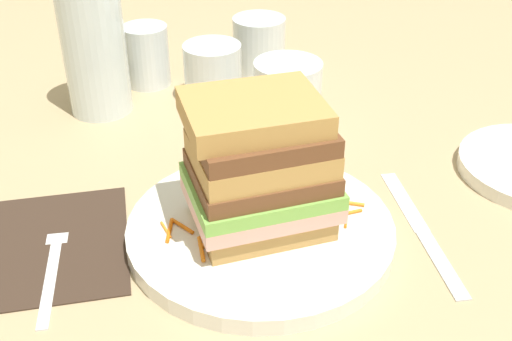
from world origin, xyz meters
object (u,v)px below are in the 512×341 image
at_px(main_plate, 260,230).
at_px(empty_tumbler_0, 259,46).
at_px(sandwich, 260,167).
at_px(water_bottle, 92,33).
at_px(napkin_dark, 56,244).
at_px(empty_tumbler_2, 213,73).
at_px(empty_tumbler_1, 147,55).
at_px(knife, 423,232).
at_px(juice_glass, 287,98).
at_px(fork, 53,256).

distance_m(main_plate, empty_tumbler_0, 0.39).
relative_size(sandwich, water_bottle, 0.61).
relative_size(napkin_dark, empty_tumbler_2, 2.17).
height_order(sandwich, empty_tumbler_2, sandwich).
bearing_deg(empty_tumbler_2, empty_tumbler_1, 143.83).
relative_size(knife, juice_glass, 2.39).
distance_m(sandwich, fork, 0.21).
relative_size(main_plate, juice_glass, 3.03).
relative_size(fork, knife, 0.83).
relative_size(empty_tumbler_1, empty_tumbler_2, 1.09).
height_order(fork, water_bottle, water_bottle).
bearing_deg(juice_glass, sandwich, -106.92).
relative_size(napkin_dark, knife, 0.83).
bearing_deg(fork, napkin_dark, 90.76).
relative_size(main_plate, knife, 1.27).
xyz_separation_m(napkin_dark, knife, (0.35, -0.03, 0.00)).
height_order(water_bottle, empty_tumbler_1, water_bottle).
distance_m(main_plate, knife, 0.16).
height_order(water_bottle, empty_tumbler_0, water_bottle).
bearing_deg(empty_tumbler_2, fork, -119.13).
xyz_separation_m(napkin_dark, empty_tumbler_0, (0.25, 0.37, 0.04)).
distance_m(fork, knife, 0.35).
height_order(main_plate, empty_tumbler_1, empty_tumbler_1).
xyz_separation_m(sandwich, fork, (-0.19, -0.01, -0.07)).
xyz_separation_m(empty_tumbler_0, empty_tumbler_1, (-0.16, -0.02, 0.00)).
bearing_deg(sandwich, juice_glass, 73.08).
relative_size(sandwich, knife, 0.72).
relative_size(fork, empty_tumbler_0, 2.02).
distance_m(main_plate, water_bottle, 0.35).
distance_m(main_plate, empty_tumbler_2, 0.31).
distance_m(napkin_dark, empty_tumbler_0, 0.45).
relative_size(empty_tumbler_0, empty_tumbler_2, 1.07).
xyz_separation_m(fork, empty_tumbler_0, (0.25, 0.39, 0.04)).
bearing_deg(empty_tumbler_2, napkin_dark, -121.01).
distance_m(empty_tumbler_1, empty_tumbler_2, 0.11).
xyz_separation_m(water_bottle, empty_tumbler_2, (0.15, 0.01, -0.07)).
bearing_deg(empty_tumbler_2, main_plate, -86.51).
bearing_deg(water_bottle, empty_tumbler_2, 3.90).
relative_size(sandwich, juice_glass, 1.73).
bearing_deg(knife, sandwich, 173.72).
distance_m(main_plate, napkin_dark, 0.19).
relative_size(empty_tumbler_0, empty_tumbler_1, 0.98).
distance_m(napkin_dark, empty_tumbler_1, 0.37).
bearing_deg(main_plate, knife, -6.02).
bearing_deg(main_plate, fork, -177.96).
distance_m(fork, empty_tumbler_1, 0.39).
xyz_separation_m(knife, water_bottle, (-0.32, 0.31, 0.10)).
xyz_separation_m(water_bottle, empty_tumbler_0, (0.22, 0.09, -0.06)).
distance_m(fork, juice_glass, 0.35).
xyz_separation_m(main_plate, sandwich, (-0.00, 0.00, 0.07)).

